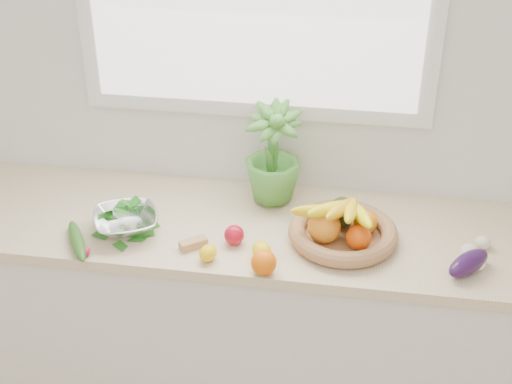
% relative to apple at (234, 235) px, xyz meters
% --- Properties ---
extents(back_wall, '(4.50, 0.02, 2.70)m').
position_rel_apple_xyz_m(back_wall, '(0.01, 0.43, 0.41)').
color(back_wall, white).
rests_on(back_wall, ground).
extents(counter_cabinet, '(2.20, 0.58, 0.86)m').
position_rel_apple_xyz_m(counter_cabinet, '(0.01, 0.13, -0.51)').
color(counter_cabinet, silver).
rests_on(counter_cabinet, ground).
extents(countertop, '(2.24, 0.62, 0.04)m').
position_rel_apple_xyz_m(countertop, '(0.01, 0.13, -0.06)').
color(countertop, beige).
rests_on(countertop, counter_cabinet).
extents(orange_loose, '(0.10, 0.10, 0.09)m').
position_rel_apple_xyz_m(orange_loose, '(0.13, -0.15, 0.01)').
color(orange_loose, '#F46307').
rests_on(orange_loose, countertop).
extents(lemon_a, '(0.09, 0.09, 0.06)m').
position_rel_apple_xyz_m(lemon_a, '(0.12, -0.15, -0.00)').
color(lemon_a, gold).
rests_on(lemon_a, countertop).
extents(lemon_b, '(0.07, 0.08, 0.06)m').
position_rel_apple_xyz_m(lemon_b, '(-0.07, -0.11, -0.01)').
color(lemon_b, yellow).
rests_on(lemon_b, countertop).
extents(lemon_c, '(0.09, 0.10, 0.06)m').
position_rel_apple_xyz_m(lemon_c, '(0.11, -0.07, -0.00)').
color(lemon_c, yellow).
rests_on(lemon_c, countertop).
extents(apple, '(0.09, 0.09, 0.07)m').
position_rel_apple_xyz_m(apple, '(0.00, 0.00, 0.00)').
color(apple, '#B40E23').
rests_on(apple, countertop).
extents(ginger, '(0.10, 0.09, 0.03)m').
position_rel_apple_xyz_m(ginger, '(-0.14, -0.04, -0.02)').
color(ginger, tan).
rests_on(ginger, countertop).
extents(garlic_a, '(0.06, 0.06, 0.05)m').
position_rel_apple_xyz_m(garlic_a, '(0.80, 0.04, -0.01)').
color(garlic_a, silver).
rests_on(garlic_a, countertop).
extents(garlic_b, '(0.07, 0.07, 0.05)m').
position_rel_apple_xyz_m(garlic_b, '(0.85, 0.11, -0.01)').
color(garlic_b, white).
rests_on(garlic_b, countertop).
extents(garlic_c, '(0.07, 0.07, 0.04)m').
position_rel_apple_xyz_m(garlic_c, '(0.82, -0.02, -0.01)').
color(garlic_c, white).
rests_on(garlic_c, countertop).
extents(eggplant, '(0.18, 0.18, 0.07)m').
position_rel_apple_xyz_m(eggplant, '(0.79, -0.04, 0.00)').
color(eggplant, '#2C113E').
rests_on(eggplant, countertop).
extents(cucumber, '(0.17, 0.24, 0.05)m').
position_rel_apple_xyz_m(cucumber, '(-0.54, -0.10, -0.01)').
color(cucumber, '#274F17').
rests_on(cucumber, countertop).
extents(radish, '(0.04, 0.04, 0.03)m').
position_rel_apple_xyz_m(radish, '(-0.49, -0.15, -0.02)').
color(radish, '#B4163D').
rests_on(radish, countertop).
extents(potted_herb, '(0.22, 0.22, 0.38)m').
position_rel_apple_xyz_m(potted_herb, '(0.09, 0.30, 0.17)').
color(potted_herb, '#489034').
rests_on(potted_herb, countertop).
extents(fruit_basket, '(0.50, 0.50, 0.19)m').
position_rel_apple_xyz_m(fruit_basket, '(0.37, 0.08, 0.02)').
color(fruit_basket, tan).
rests_on(fruit_basket, countertop).
extents(colander_with_spinach, '(0.30, 0.30, 0.12)m').
position_rel_apple_xyz_m(colander_with_spinach, '(-0.39, 0.01, 0.03)').
color(colander_with_spinach, white).
rests_on(colander_with_spinach, countertop).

